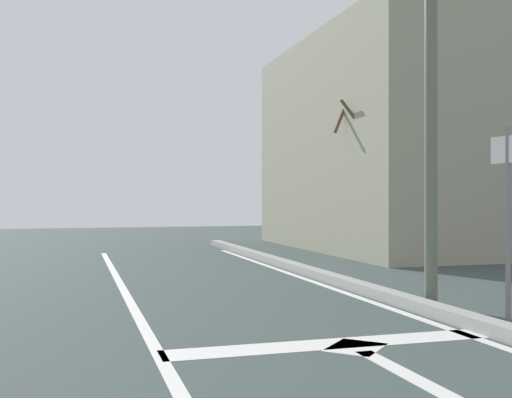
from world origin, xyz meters
TOP-DOWN VIEW (x-y plane):
  - lane_line_center at (0.17, 6.00)m, footprint 0.12×20.00m
  - lane_line_curbside at (3.19, 6.00)m, footprint 0.12×20.00m
  - stop_bar at (1.76, 5.56)m, footprint 3.17×0.40m
  - lane_arrow_stem at (1.91, 4.52)m, footprint 0.16×1.40m
  - lane_arrow_head at (1.91, 5.37)m, footprint 0.71×0.71m
  - curb_strip at (3.44, 6.00)m, footprint 0.24×24.00m
  - street_sign_post at (4.07, 6.02)m, footprint 0.14×0.44m
  - roadside_tree at (5.49, 12.91)m, footprint 0.93×0.91m
  - building_block at (10.79, 15.28)m, footprint 10.89×8.45m

SIDE VIEW (x-z plane):
  - lane_line_center at x=0.17m, z-range 0.00..0.01m
  - lane_line_curbside at x=3.19m, z-range 0.00..0.01m
  - stop_bar at x=1.76m, z-range 0.00..0.01m
  - lane_arrow_stem at x=1.91m, z-range 0.00..0.01m
  - lane_arrow_head at x=1.91m, z-range 0.00..0.01m
  - curb_strip at x=3.44m, z-range 0.00..0.14m
  - street_sign_post at x=4.07m, z-range 0.33..2.48m
  - roadside_tree at x=5.49m, z-range -0.23..3.55m
  - building_block at x=10.79m, z-range 0.00..5.62m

